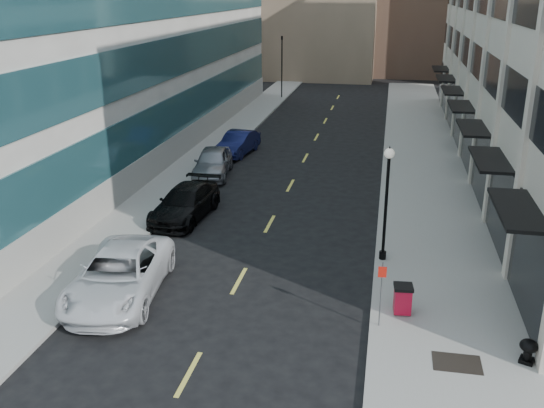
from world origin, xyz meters
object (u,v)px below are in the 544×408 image
at_px(traffic_signal, 282,40).
at_px(urn_planter, 529,349).
at_px(lamppost, 387,194).
at_px(car_silver_sedan, 213,162).
at_px(sign_post, 382,285).
at_px(trash_bin, 403,298).
at_px(car_black_pickup, 185,203).
at_px(car_blue_sedan, 238,143).
at_px(car_white_van, 119,275).

bearing_deg(traffic_signal, urn_planter, -70.96).
height_order(lamppost, urn_planter, lamppost).
relative_size(traffic_signal, car_silver_sedan, 1.43).
distance_m(traffic_signal, car_silver_sedan, 27.45).
distance_m(traffic_signal, sign_post, 44.07).
xyz_separation_m(car_silver_sedan, lamppost, (10.10, -10.27, 2.08)).
relative_size(trash_bin, sign_post, 0.45).
xyz_separation_m(car_black_pickup, car_silver_sedan, (-0.68, 7.00, 0.07)).
distance_m(trash_bin, lamppost, 4.86).
xyz_separation_m(car_black_pickup, sign_post, (9.42, -8.53, 0.85)).
xyz_separation_m(car_silver_sedan, trash_bin, (10.83, -14.53, -0.14)).
xyz_separation_m(car_silver_sedan, car_blue_sedan, (0.25, 5.09, -0.08)).
relative_size(car_white_van, lamppost, 1.31).
distance_m(car_white_van, lamppost, 10.53).
relative_size(car_blue_sedan, lamppost, 0.98).
distance_m(lamppost, urn_planter, 8.12).
bearing_deg(car_blue_sedan, car_silver_sedan, -85.02).
xyz_separation_m(car_white_van, car_silver_sedan, (-0.92, 15.00, -0.02)).
bearing_deg(traffic_signal, car_white_van, -87.79).
bearing_deg(car_silver_sedan, car_black_pickup, -92.12).
relative_size(car_silver_sedan, lamppost, 1.04).
relative_size(car_silver_sedan, trash_bin, 4.80).
bearing_deg(traffic_signal, car_black_pickup, -87.68).
bearing_deg(lamppost, car_white_van, -152.73).
relative_size(car_black_pickup, trash_bin, 5.17).
xyz_separation_m(car_black_pickup, trash_bin, (10.15, -7.53, -0.07)).
relative_size(trash_bin, urn_planter, 1.38).
bearing_deg(car_silver_sedan, car_white_van, -94.13).
relative_size(traffic_signal, car_blue_sedan, 1.52).
distance_m(car_white_van, trash_bin, 9.92).
bearing_deg(car_blue_sedan, trash_bin, -53.86).
bearing_deg(traffic_signal, car_blue_sedan, -87.51).
distance_m(sign_post, urn_planter, 4.59).
relative_size(car_silver_sedan, car_blue_sedan, 1.07).
height_order(traffic_signal, lamppost, traffic_signal).
bearing_deg(traffic_signal, car_silver_sedan, -88.51).
relative_size(car_blue_sedan, trash_bin, 4.51).
distance_m(traffic_signal, lamppost, 38.90).
bearing_deg(urn_planter, lamppost, 123.54).
bearing_deg(sign_post, car_black_pickup, 135.33).
height_order(car_white_van, car_blue_sedan, car_white_van).
distance_m(trash_bin, sign_post, 1.54).
bearing_deg(car_blue_sedan, traffic_signal, 100.32).
xyz_separation_m(trash_bin, urn_planter, (3.57, -2.22, -0.10)).
relative_size(car_white_van, car_black_pickup, 1.17).
bearing_deg(car_black_pickup, traffic_signal, 96.71).
bearing_deg(sign_post, urn_planter, -18.51).
bearing_deg(lamppost, traffic_signal, 106.16).
distance_m(car_black_pickup, sign_post, 12.74).
relative_size(traffic_signal, lamppost, 1.49).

